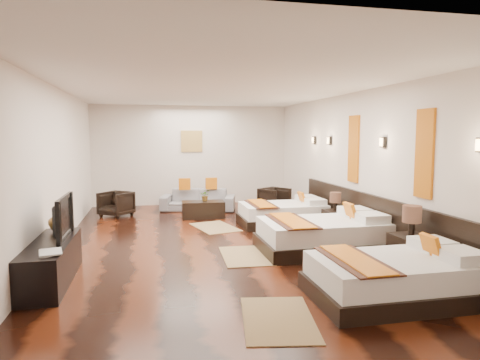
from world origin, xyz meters
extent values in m
cube|color=black|center=(0.00, 0.00, 0.00)|extent=(5.50, 9.50, 0.01)
cube|color=white|center=(0.00, 0.00, 2.80)|extent=(5.50, 9.50, 0.01)
cube|color=silver|center=(0.00, 4.75, 1.40)|extent=(5.50, 0.01, 2.80)
cube|color=silver|center=(-2.75, 0.00, 1.40)|extent=(0.01, 9.50, 2.80)
cube|color=silver|center=(2.75, 0.00, 1.40)|extent=(0.01, 9.50, 2.80)
cube|color=black|center=(2.71, -0.80, 0.45)|extent=(0.08, 6.60, 0.90)
cube|color=black|center=(1.67, -2.93, 0.11)|extent=(2.01, 1.24, 0.21)
cube|color=white|center=(1.67, -2.93, 0.35)|extent=(1.91, 1.15, 0.29)
cube|color=orange|center=(2.15, -2.93, 0.61)|extent=(0.15, 0.31, 0.31)
cube|color=#38190F|center=(1.14, -2.93, 0.51)|extent=(0.53, 1.26, 0.02)
cube|color=orange|center=(1.14, -2.93, 0.52)|extent=(0.36, 1.26, 0.02)
cube|color=black|center=(1.67, -0.74, 0.11)|extent=(2.13, 1.32, 0.22)
cube|color=white|center=(1.67, -0.74, 0.38)|extent=(2.03, 1.22, 0.30)
cube|color=orange|center=(2.18, -0.74, 0.65)|extent=(0.16, 0.32, 0.33)
cube|color=#38190F|center=(1.11, -0.74, 0.54)|extent=(0.56, 1.34, 0.02)
cube|color=orange|center=(1.11, -0.74, 0.55)|extent=(0.39, 1.34, 0.02)
cube|color=black|center=(1.67, 1.48, 0.10)|extent=(1.88, 1.16, 0.20)
cube|color=white|center=(1.67, 1.48, 0.33)|extent=(1.79, 1.07, 0.27)
cube|color=orange|center=(2.12, 1.48, 0.57)|extent=(0.14, 0.29, 0.29)
cube|color=#38190F|center=(1.18, 1.48, 0.47)|extent=(0.49, 1.18, 0.02)
cube|color=orange|center=(1.18, 1.48, 0.49)|extent=(0.34, 1.18, 0.02)
cube|color=black|center=(2.44, -2.08, 0.27)|extent=(0.49, 0.49, 0.55)
cylinder|color=black|center=(2.44, -2.08, 0.66)|extent=(0.09, 0.09, 0.22)
cylinder|color=#3F2619|center=(2.44, -2.08, 0.85)|extent=(0.26, 0.26, 0.24)
cube|color=black|center=(2.44, 0.46, 0.23)|extent=(0.42, 0.42, 0.47)
cylinder|color=black|center=(2.44, 0.46, 0.56)|extent=(0.07, 0.07, 0.19)
cylinder|color=#3F2619|center=(2.44, 0.46, 0.73)|extent=(0.22, 0.22, 0.21)
cube|color=olive|center=(0.12, -3.20, 0.01)|extent=(0.94, 1.31, 0.01)
cube|color=olive|center=(0.31, -0.78, 0.01)|extent=(0.81, 1.24, 0.01)
cube|color=olive|center=(0.16, 1.48, 0.01)|extent=(1.03, 1.35, 0.01)
cube|color=black|center=(-2.50, -1.46, 0.28)|extent=(0.50, 1.80, 0.55)
imported|color=black|center=(-2.45, -1.24, 0.84)|extent=(0.13, 1.02, 0.58)
imported|color=black|center=(-2.50, -2.08, 0.57)|extent=(0.33, 0.39, 0.03)
imported|color=brown|center=(-2.50, -0.77, 0.73)|extent=(0.37, 0.37, 0.35)
imported|color=slate|center=(0.05, 3.65, 0.28)|extent=(2.03, 1.21, 0.56)
imported|color=black|center=(-2.00, 3.21, 0.31)|extent=(0.93, 0.93, 0.61)
imported|color=black|center=(2.00, 3.20, 0.30)|extent=(0.90, 0.91, 0.60)
cube|color=black|center=(0.05, 2.60, 0.20)|extent=(1.02, 0.54, 0.40)
imported|color=#28531B|center=(0.10, 2.65, 0.53)|extent=(0.28, 0.26, 0.27)
cube|color=#D86014|center=(2.73, -1.90, 1.70)|extent=(0.04, 0.40, 1.30)
cube|color=#D86014|center=(2.73, 0.30, 1.70)|extent=(0.04, 0.40, 1.30)
cube|color=#FFD18C|center=(2.68, -3.00, 1.85)|extent=(0.02, 0.10, 0.14)
cube|color=black|center=(2.71, -0.80, 1.85)|extent=(0.06, 0.12, 0.18)
cube|color=#FFD18C|center=(2.68, -0.80, 1.85)|extent=(0.02, 0.10, 0.14)
cube|color=black|center=(2.71, 1.40, 1.85)|extent=(0.06, 0.12, 0.18)
cube|color=#FFD18C|center=(2.68, 1.40, 1.85)|extent=(0.02, 0.10, 0.14)
cube|color=black|center=(2.71, 2.30, 1.85)|extent=(0.06, 0.12, 0.18)
cube|color=#FFD18C|center=(2.68, 2.30, 1.85)|extent=(0.02, 0.10, 0.14)
cube|color=#AD873F|center=(0.00, 4.73, 1.80)|extent=(0.60, 0.04, 0.60)
camera|label=1|loc=(-1.20, -7.41, 1.97)|focal=31.92mm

